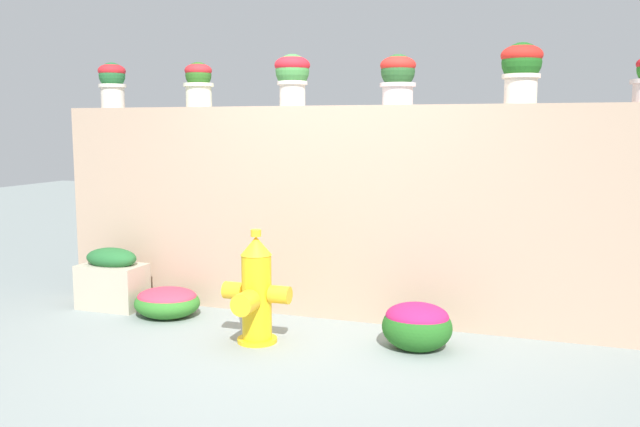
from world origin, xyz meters
The scene contains 11 objects.
ground_plane centered at (0.00, 0.00, 0.00)m, with size 24.00×24.00×0.00m, color gray.
stone_wall centered at (0.00, 1.22, 0.88)m, with size 5.13×0.30×1.76m, color tan.
potted_plant_0 centered at (-2.24, 1.26, 2.01)m, with size 0.25×0.25×0.42m.
potted_plant_1 centered at (-1.33, 1.26, 1.99)m, with size 0.27×0.27×0.40m.
potted_plant_2 centered at (-0.41, 1.20, 2.02)m, with size 0.30×0.30×0.43m.
potted_plant_3 centered at (0.47, 1.25, 1.99)m, with size 0.29×0.29×0.40m.
potted_plant_4 centered at (1.41, 1.21, 2.03)m, with size 0.31×0.31×0.45m.
fire_hydrant centered at (-0.37, 0.32, 0.38)m, with size 0.52×0.43×0.85m.
flower_bush_left centered at (-1.37, 0.70, 0.13)m, with size 0.56×0.51×0.25m.
flower_bush_right centered at (0.79, 0.58, 0.18)m, with size 0.51×0.46×0.35m.
planter_box centered at (-1.96, 0.77, 0.26)m, with size 0.56×0.34×0.54m.
Camera 1 is at (1.67, -4.06, 1.60)m, focal length 37.53 mm.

